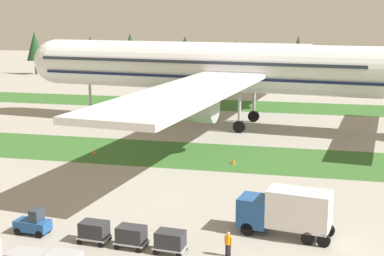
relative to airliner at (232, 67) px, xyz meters
The scene contains 12 objects.
grass_strip_near 19.89m from the airliner, 90.24° to the right, with size 320.00×12.15×0.01m, color #336028.
grass_strip_far 20.30m from the airliner, 90.24° to the left, with size 320.00×12.15×0.01m, color #336028.
airliner is the anchor object (origin of this frame).
baggage_tug 44.80m from the airliner, 100.26° to the right, with size 2.70×1.50×1.97m.
cargo_dolly_lead 44.58m from the airliner, 93.72° to the right, with size 2.31×1.67×1.55m.
cargo_dolly_second 44.72m from the airliner, 89.94° to the right, with size 2.31×1.67×1.55m.
cargo_dolly_third 45.04m from the airliner, 86.21° to the right, with size 2.31×1.67×1.55m.
catering_truck 41.33m from the airliner, 75.15° to the right, with size 7.24×3.43×3.58m.
ground_crew_marshaller 45.10m from the airliner, 81.09° to the right, with size 0.53×0.36×1.74m.
taxiway_marker_0 25.23m from the airliner, 123.12° to the right, with size 0.44×0.44×0.47m, color orange.
taxiway_marker_1 22.56m from the airliner, 80.07° to the right, with size 0.44×0.44×0.68m, color orange.
distant_tree_line 59.98m from the airliner, 94.54° to the left, with size 162.76×9.76×12.68m.
Camera 1 is at (12.43, -25.99, 16.07)m, focal length 51.40 mm.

